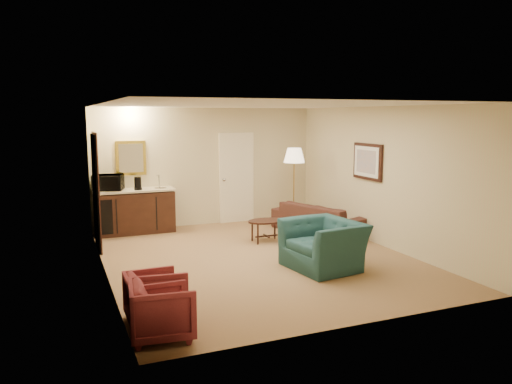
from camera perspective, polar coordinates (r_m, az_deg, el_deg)
ground at (r=8.65m, az=0.19°, el=-7.58°), size 6.00×6.00×0.00m
room_walls at (r=9.01m, az=-2.25°, el=4.19°), size 5.02×6.01×2.61m
wetbar_cabinet at (r=10.69m, az=-13.70°, el=-2.14°), size 1.64×0.58×0.92m
sofa at (r=10.53m, az=7.32°, el=-2.43°), size 1.34×2.14×0.81m
teal_armchair at (r=8.07m, az=7.76°, el=-5.08°), size 0.92×1.27×1.03m
rose_chair_near at (r=6.14m, az=-11.55°, el=-11.49°), size 0.60×0.64×0.65m
rose_chair_far at (r=5.71m, az=-10.68°, el=-12.76°), size 0.71×0.75×0.70m
coffee_table at (r=9.71m, az=1.21°, el=-4.46°), size 0.75×0.51×0.43m
floor_lamp at (r=10.97m, az=4.35°, el=0.54°), size 0.51×0.51×1.74m
waste_bin at (r=10.79m, az=-10.17°, el=-3.55°), size 0.32×0.32×0.32m
microwave at (r=10.59m, az=-16.55°, el=1.25°), size 0.66×0.50×0.40m
coffee_maker at (r=10.51m, az=-13.36°, el=0.97°), size 0.15×0.15×0.27m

